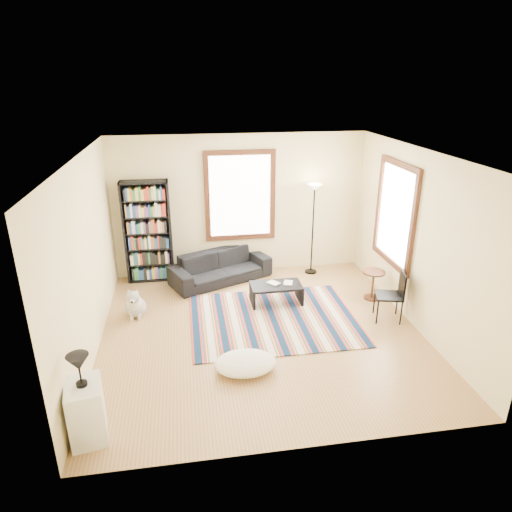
{
  "coord_description": "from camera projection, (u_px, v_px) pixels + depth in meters",
  "views": [
    {
      "loc": [
        -1.09,
        -6.24,
        3.82
      ],
      "look_at": [
        0.0,
        0.5,
        1.1
      ],
      "focal_mm": 32.0,
      "sensor_mm": 36.0,
      "label": 1
    }
  ],
  "objects": [
    {
      "name": "floor_cushion",
      "position": [
        245.0,
        363.0,
        6.31
      ],
      "size": [
        1.06,
        0.95,
        0.22
      ],
      "primitive_type": "ellipsoid",
      "rotation": [
        0.0,
        0.0,
        0.43
      ],
      "color": "white",
      "rests_on": "floor"
    },
    {
      "name": "wall_left",
      "position": [
        83.0,
        260.0,
        6.41
      ],
      "size": [
        0.1,
        5.0,
        2.8
      ],
      "primitive_type": "cube",
      "color": "beige",
      "rests_on": "floor"
    },
    {
      "name": "floor",
      "position": [
        261.0,
        334.0,
        7.32
      ],
      "size": [
        5.0,
        5.0,
        0.1
      ],
      "primitive_type": "cube",
      "color": "#A7824C",
      "rests_on": "ground"
    },
    {
      "name": "side_table",
      "position": [
        373.0,
        285.0,
        8.27
      ],
      "size": [
        0.47,
        0.47,
        0.54
      ],
      "primitive_type": "cylinder",
      "rotation": [
        0.0,
        0.0,
        -0.21
      ],
      "color": "#442111",
      "rests_on": "floor"
    },
    {
      "name": "wall_back",
      "position": [
        240.0,
        205.0,
        9.12
      ],
      "size": [
        5.0,
        0.1,
        2.8
      ],
      "primitive_type": "cube",
      "color": "beige",
      "rests_on": "floor"
    },
    {
      "name": "wall_right",
      "position": [
        421.0,
        240.0,
        7.16
      ],
      "size": [
        0.1,
        5.0,
        2.8
      ],
      "primitive_type": "cube",
      "color": "beige",
      "rests_on": "floor"
    },
    {
      "name": "coffee_table",
      "position": [
        276.0,
        294.0,
        8.14
      ],
      "size": [
        1.0,
        0.72,
        0.36
      ],
      "primitive_type": "cube",
      "rotation": [
        0.0,
        0.0,
        0.26
      ],
      "color": "black",
      "rests_on": "floor"
    },
    {
      "name": "ceiling",
      "position": [
        262.0,
        151.0,
        6.25
      ],
      "size": [
        5.0,
        5.0,
        0.1
      ],
      "primitive_type": "cube",
      "color": "white",
      "rests_on": "floor"
    },
    {
      "name": "folding_chair",
      "position": [
        389.0,
        296.0,
        7.52
      ],
      "size": [
        0.51,
        0.49,
        0.86
      ],
      "primitive_type": "cube",
      "rotation": [
        0.0,
        0.0,
        -0.26
      ],
      "color": "black",
      "rests_on": "floor"
    },
    {
      "name": "book_b",
      "position": [
        284.0,
        282.0,
        8.14
      ],
      "size": [
        0.21,
        0.25,
        0.02
      ],
      "primitive_type": "imported",
      "rotation": [
        0.0,
        0.0,
        -0.33
      ],
      "color": "beige",
      "rests_on": "coffee_table"
    },
    {
      "name": "dog",
      "position": [
        135.0,
        301.0,
        7.68
      ],
      "size": [
        0.41,
        0.55,
        0.54
      ],
      "primitive_type": null,
      "rotation": [
        0.0,
        0.0,
        -0.04
      ],
      "color": "beige",
      "rests_on": "floor"
    },
    {
      "name": "wall_front",
      "position": [
        306.0,
        341.0,
        4.44
      ],
      "size": [
        5.0,
        0.1,
        2.8
      ],
      "primitive_type": "cube",
      "color": "beige",
      "rests_on": "floor"
    },
    {
      "name": "book_a",
      "position": [
        271.0,
        285.0,
        8.06
      ],
      "size": [
        0.27,
        0.26,
        0.02
      ],
      "primitive_type": "imported",
      "rotation": [
        0.0,
        0.0,
        0.68
      ],
      "color": "beige",
      "rests_on": "coffee_table"
    },
    {
      "name": "floor_lamp",
      "position": [
        313.0,
        230.0,
        9.14
      ],
      "size": [
        0.4,
        0.4,
        1.86
      ],
      "primitive_type": null,
      "rotation": [
        0.0,
        0.0,
        0.43
      ],
      "color": "black",
      "rests_on": "floor"
    },
    {
      "name": "rug",
      "position": [
        273.0,
        319.0,
        7.65
      ],
      "size": [
        2.74,
        2.19,
        0.02
      ],
      "primitive_type": "cube",
      "color": "#0C223E",
      "rests_on": "floor"
    },
    {
      "name": "window_back",
      "position": [
        240.0,
        196.0,
        8.98
      ],
      "size": [
        1.2,
        0.06,
        1.6
      ],
      "primitive_type": "cube",
      "color": "white",
      "rests_on": "wall_back"
    },
    {
      "name": "bookshelf",
      "position": [
        148.0,
        232.0,
        8.79
      ],
      "size": [
        0.9,
        0.3,
        2.0
      ],
      "primitive_type": "cube",
      "color": "black",
      "rests_on": "floor"
    },
    {
      "name": "white_cabinet",
      "position": [
        86.0,
        411.0,
        5.05
      ],
      "size": [
        0.47,
        0.56,
        0.7
      ],
      "primitive_type": "cube",
      "rotation": [
        0.0,
        0.0,
        0.19
      ],
      "color": "white",
      "rests_on": "floor"
    },
    {
      "name": "sofa",
      "position": [
        221.0,
        267.0,
        9.01
      ],
      "size": [
        1.5,
        2.11,
        0.58
      ],
      "primitive_type": "imported",
      "rotation": [
        0.0,
        0.0,
        0.42
      ],
      "color": "black",
      "rests_on": "floor"
    },
    {
      "name": "table_lamp",
      "position": [
        79.0,
        371.0,
        4.85
      ],
      "size": [
        0.3,
        0.3,
        0.38
      ],
      "primitive_type": null,
      "rotation": [
        0.0,
        0.0,
        -0.29
      ],
      "color": "black",
      "rests_on": "white_cabinet"
    },
    {
      "name": "window_right",
      "position": [
        395.0,
        214.0,
        7.81
      ],
      "size": [
        0.06,
        1.2,
        1.6
      ],
      "primitive_type": "cube",
      "color": "white",
      "rests_on": "wall_right"
    }
  ]
}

